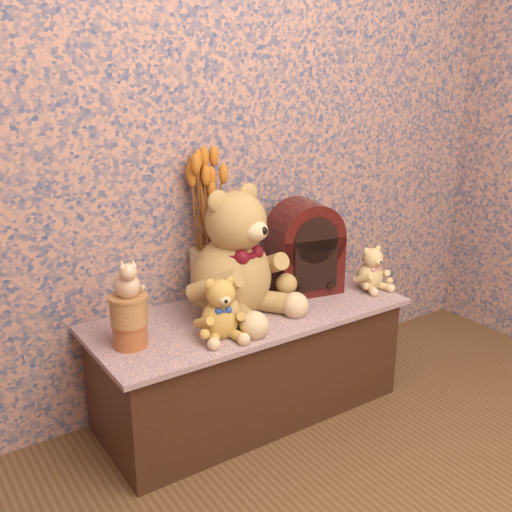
{
  "coord_description": "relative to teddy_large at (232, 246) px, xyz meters",
  "views": [
    {
      "loc": [
        -1.17,
        -0.54,
        1.36
      ],
      "look_at": [
        0.0,
        1.2,
        0.68
      ],
      "focal_mm": 42.14,
      "sensor_mm": 36.0,
      "label": 1
    }
  ],
  "objects": [
    {
      "name": "dried_stalks",
      "position": [
        -0.04,
        0.13,
        0.17
      ],
      "size": [
        0.29,
        0.29,
        0.42
      ],
      "primitive_type": null,
      "rotation": [
        0.0,
        0.0,
        -0.41
      ],
      "color": "#C2691F",
      "rests_on": "ceramic_vase"
    },
    {
      "name": "teddy_large",
      "position": [
        0.0,
        0.0,
        0.0
      ],
      "size": [
        0.53,
        0.59,
        0.53
      ],
      "primitive_type": null,
      "rotation": [
        0.0,
        0.0,
        0.27
      ],
      "color": "olive",
      "rests_on": "display_shelf"
    },
    {
      "name": "cathedral_radio",
      "position": [
        0.37,
        0.02,
        -0.07
      ],
      "size": [
        0.31,
        0.25,
        0.38
      ],
      "primitive_type": null,
      "rotation": [
        0.0,
        0.0,
        -0.21
      ],
      "color": "#3B0C0A",
      "rests_on": "display_shelf"
    },
    {
      "name": "teddy_medium",
      "position": [
        -0.15,
        -0.17,
        -0.15
      ],
      "size": [
        0.23,
        0.26,
        0.23
      ],
      "primitive_type": null,
      "rotation": [
        0.0,
        0.0,
        -0.24
      ],
      "color": "#B58733",
      "rests_on": "display_shelf"
    },
    {
      "name": "display_shelf",
      "position": [
        0.05,
        -0.05,
        -0.48
      ],
      "size": [
        1.24,
        0.52,
        0.44
      ],
      "primitive_type": "cube",
      "color": "#384474",
      "rests_on": "ground"
    },
    {
      "name": "biscuit_tin_lower",
      "position": [
        -0.45,
        -0.07,
        -0.22
      ],
      "size": [
        0.14,
        0.14,
        0.08
      ],
      "primitive_type": "cylinder",
      "rotation": [
        0.0,
        0.0,
        -0.29
      ],
      "color": "#BA8136",
      "rests_on": "display_shelf"
    },
    {
      "name": "ceramic_vase",
      "position": [
        -0.04,
        0.13,
        -0.15
      ],
      "size": [
        0.14,
        0.14,
        0.22
      ],
      "primitive_type": "cylinder",
      "rotation": [
        0.0,
        0.0,
        -0.05
      ],
      "color": "tan",
      "rests_on": "display_shelf"
    },
    {
      "name": "biscuit_tin_upper",
      "position": [
        -0.45,
        -0.07,
        -0.13
      ],
      "size": [
        0.16,
        0.16,
        0.1
      ],
      "primitive_type": "cylinder",
      "rotation": [
        0.0,
        0.0,
        0.3
      ],
      "color": "#DDB361",
      "rests_on": "biscuit_tin_lower"
    },
    {
      "name": "cat_figurine",
      "position": [
        -0.45,
        -0.07,
        -0.01
      ],
      "size": [
        0.12,
        0.12,
        0.14
      ],
      "primitive_type": null,
      "rotation": [
        0.0,
        0.0,
        -0.14
      ],
      "color": "silver",
      "rests_on": "biscuit_tin_upper"
    },
    {
      "name": "teddy_small",
      "position": [
        0.61,
        -0.12,
        -0.16
      ],
      "size": [
        0.17,
        0.2,
        0.2
      ],
      "primitive_type": null,
      "rotation": [
        0.0,
        0.0,
        -0.06
      ],
      "color": "tan",
      "rests_on": "display_shelf"
    }
  ]
}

